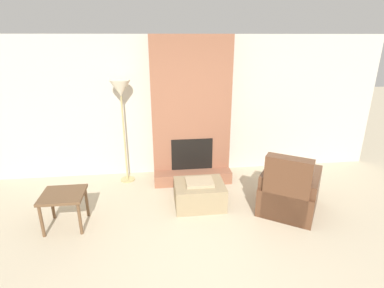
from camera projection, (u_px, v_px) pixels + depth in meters
The scene contains 7 objects.
ground_plane at pixel (216, 267), 3.53m from camera, with size 24.00×24.00×0.00m, color beige.
wall_back at pixel (189, 107), 5.67m from camera, with size 7.44×0.06×2.60m, color beige.
fireplace at pixel (191, 114), 5.45m from camera, with size 1.41×0.71×2.60m.
ottoman at pixel (199, 194), 4.76m from camera, with size 0.78×0.63×0.43m.
armchair at pixel (289, 193), 4.59m from camera, with size 1.20×1.25×0.99m.
side_table at pixel (63, 199), 4.16m from camera, with size 0.57×0.53×0.52m.
floor_lamp_left at pixel (121, 93), 5.10m from camera, with size 0.36×0.36×1.87m.
Camera 1 is at (-0.62, -2.77, 2.57)m, focal length 28.00 mm.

